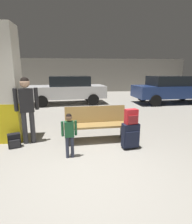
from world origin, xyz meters
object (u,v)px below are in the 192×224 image
Objects in this scene: backpack_bright at (131,117)px; parked_car_side at (170,89)px; adult at (27,103)px; child at (69,131)px; suitcase at (130,135)px; structural_pillar at (8,86)px; backpack_dark_floor at (14,141)px; parked_car_far at (68,89)px; bench at (97,124)px.

backpack_bright is 6.92m from parked_car_side.
child is at bearing -39.78° from adult.
structural_pillar is at bearing 164.51° from suitcase.
adult reaches higher than suitcase.
backpack_dark_floor is at bearing -137.41° from adult.
parked_car_far is (1.11, 5.26, -0.61)m from structural_pillar.
suitcase is 1.78× the size of backpack_dark_floor.
backpack_bright is (0.00, -0.00, 0.45)m from suitcase.
structural_pillar is 3.24m from suitcase.
parked_car_side reaches higher than suitcase.
backpack_bright is 1.43m from child.
parked_car_far is (-1.82, 6.07, 0.03)m from backpack_bright.
suitcase is 6.94m from parked_car_side.
bench is 2.02m from backpack_dark_floor.
structural_pillar reaches higher than parked_car_far.
backpack_dark_floor is at bearing 173.69° from backpack_bright.
backpack_dark_floor is 0.08× the size of parked_car_far.
bench is 4.81× the size of backpack_bright.
parked_car_side is at bearing 55.88° from suitcase.
parked_car_far is (0.90, 5.77, 0.64)m from backpack_dark_floor.
backpack_dark_floor is (-1.99, -0.26, -0.28)m from bench.
parked_car_side and parked_car_far have the same top height.
child is 0.58× the size of adult.
suitcase is 2.75m from backpack_dark_floor.
structural_pillar is 4.74× the size of suitcase.
adult is 5.55m from parked_car_far.
bench is 6.94m from parked_car_side.
parked_car_far is at bearing 81.09° from backpack_dark_floor.
structural_pillar reaches higher than backpack_bright.
adult reaches higher than parked_car_side.
bench is at bearing -131.79° from parked_car_side.
adult is 0.38× the size of parked_car_far.
backpack_bright is at bearing 13.04° from child.
parked_car_far is at bearing 106.69° from suitcase.
bench is at bearing -78.90° from parked_car_far.
adult is at bearing 167.07° from suitcase.
bench is (2.19, -0.25, -0.98)m from structural_pillar.
parked_car_side reaches higher than backpack_bright.
structural_pillar reaches higher than suitcase.
parked_car_far is (0.62, 5.51, -0.21)m from adult.
child is 1.54m from backpack_dark_floor.
structural_pillar is at bearing 112.26° from backpack_dark_floor.
child is 0.23× the size of parked_car_side.
child is (-1.38, -0.32, -0.18)m from backpack_bright.
structural_pillar is 1.75× the size of bench.
parked_car_side is at bearing 48.96° from child.
bench is 1.80m from adult.
suitcase is at bearing -6.30° from backpack_dark_floor.
parked_car_far is (-1.08, 5.51, 0.36)m from bench.
adult is 8.17m from parked_car_side.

